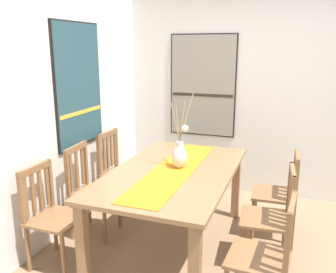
{
  "coord_description": "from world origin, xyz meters",
  "views": [
    {
      "loc": [
        -2.73,
        -0.36,
        1.87
      ],
      "look_at": [
        0.29,
        0.74,
        1.06
      ],
      "focal_mm": 38.17,
      "sensor_mm": 36.0,
      "label": 1
    }
  ],
  "objects_px": {
    "chair_5": "(280,192)",
    "chair_4": "(267,256)",
    "dining_table": "(173,181)",
    "chair_0": "(51,214)",
    "centerpiece_vase": "(180,154)",
    "chair_1": "(118,169)",
    "painting_on_side_wall": "(203,86)",
    "chair_2": "(90,189)",
    "chair_3": "(273,215)",
    "painting_on_back_wall": "(78,85)"
  },
  "relations": [
    {
      "from": "dining_table",
      "to": "chair_0",
      "type": "xyz_separation_m",
      "value": [
        -0.61,
        0.91,
        -0.21
      ]
    },
    {
      "from": "chair_2",
      "to": "chair_3",
      "type": "xyz_separation_m",
      "value": [
        0.04,
        -1.78,
        0.0
      ]
    },
    {
      "from": "dining_table",
      "to": "chair_2",
      "type": "distance_m",
      "value": 0.91
    },
    {
      "from": "dining_table",
      "to": "painting_on_side_wall",
      "type": "distance_m",
      "value": 1.78
    },
    {
      "from": "chair_3",
      "to": "chair_4",
      "type": "height_order",
      "value": "chair_3"
    },
    {
      "from": "chair_1",
      "to": "painting_on_side_wall",
      "type": "distance_m",
      "value": 1.54
    },
    {
      "from": "dining_table",
      "to": "chair_5",
      "type": "height_order",
      "value": "chair_5"
    },
    {
      "from": "chair_4",
      "to": "painting_on_side_wall",
      "type": "relative_size",
      "value": 0.68
    },
    {
      "from": "chair_3",
      "to": "centerpiece_vase",
      "type": "bearing_deg",
      "value": 86.11
    },
    {
      "from": "chair_0",
      "to": "centerpiece_vase",
      "type": "bearing_deg",
      "value": -54.03
    },
    {
      "from": "painting_on_back_wall",
      "to": "painting_on_side_wall",
      "type": "xyz_separation_m",
      "value": [
        1.35,
        -0.99,
        -0.1
      ]
    },
    {
      "from": "dining_table",
      "to": "chair_5",
      "type": "bearing_deg",
      "value": -57.18
    },
    {
      "from": "chair_0",
      "to": "painting_on_side_wall",
      "type": "relative_size",
      "value": 0.68
    },
    {
      "from": "chair_3",
      "to": "painting_on_side_wall",
      "type": "bearing_deg",
      "value": 33.35
    },
    {
      "from": "chair_1",
      "to": "chair_3",
      "type": "bearing_deg",
      "value": -108.18
    },
    {
      "from": "centerpiece_vase",
      "to": "painting_on_side_wall",
      "type": "bearing_deg",
      "value": 7.26
    },
    {
      "from": "dining_table",
      "to": "chair_3",
      "type": "distance_m",
      "value": 0.92
    },
    {
      "from": "chair_2",
      "to": "chair_5",
      "type": "xyz_separation_m",
      "value": [
        0.61,
        -1.8,
        -0.01
      ]
    },
    {
      "from": "centerpiece_vase",
      "to": "chair_2",
      "type": "height_order",
      "value": "centerpiece_vase"
    },
    {
      "from": "chair_3",
      "to": "painting_on_back_wall",
      "type": "distance_m",
      "value": 2.29
    },
    {
      "from": "chair_3",
      "to": "dining_table",
      "type": "bearing_deg",
      "value": 91.09
    },
    {
      "from": "chair_0",
      "to": "painting_on_back_wall",
      "type": "height_order",
      "value": "painting_on_back_wall"
    },
    {
      "from": "chair_2",
      "to": "chair_5",
      "type": "height_order",
      "value": "chair_2"
    },
    {
      "from": "chair_4",
      "to": "painting_on_side_wall",
      "type": "bearing_deg",
      "value": 25.42
    },
    {
      "from": "chair_5",
      "to": "chair_4",
      "type": "bearing_deg",
      "value": 179.06
    },
    {
      "from": "chair_1",
      "to": "chair_3",
      "type": "height_order",
      "value": "chair_1"
    },
    {
      "from": "dining_table",
      "to": "painting_on_back_wall",
      "type": "xyz_separation_m",
      "value": [
        0.28,
        1.15,
        0.8
      ]
    },
    {
      "from": "chair_1",
      "to": "painting_on_back_wall",
      "type": "bearing_deg",
      "value": 142.72
    },
    {
      "from": "chair_0",
      "to": "chair_1",
      "type": "bearing_deg",
      "value": -0.18
    },
    {
      "from": "chair_5",
      "to": "centerpiece_vase",
      "type": "bearing_deg",
      "value": 120.27
    },
    {
      "from": "chair_0",
      "to": "chair_4",
      "type": "xyz_separation_m",
      "value": [
        -0.01,
        -1.8,
        -0.0
      ]
    },
    {
      "from": "chair_3",
      "to": "chair_5",
      "type": "relative_size",
      "value": 1.04
    },
    {
      "from": "centerpiece_vase",
      "to": "painting_on_side_wall",
      "type": "xyz_separation_m",
      "value": [
        1.55,
        0.2,
        0.46
      ]
    },
    {
      "from": "centerpiece_vase",
      "to": "painting_on_back_wall",
      "type": "relative_size",
      "value": 0.54
    },
    {
      "from": "chair_2",
      "to": "chair_3",
      "type": "distance_m",
      "value": 1.78
    },
    {
      "from": "chair_3",
      "to": "painting_on_back_wall",
      "type": "xyz_separation_m",
      "value": [
        0.26,
        2.04,
        1.0
      ]
    },
    {
      "from": "chair_4",
      "to": "painting_on_back_wall",
      "type": "bearing_deg",
      "value": 66.49
    },
    {
      "from": "chair_1",
      "to": "chair_5",
      "type": "distance_m",
      "value": 1.82
    },
    {
      "from": "painting_on_back_wall",
      "to": "painting_on_side_wall",
      "type": "bearing_deg",
      "value": -36.21
    },
    {
      "from": "chair_0",
      "to": "chair_3",
      "type": "distance_m",
      "value": 1.9
    },
    {
      "from": "centerpiece_vase",
      "to": "chair_4",
      "type": "distance_m",
      "value": 1.19
    },
    {
      "from": "chair_4",
      "to": "chair_5",
      "type": "bearing_deg",
      "value": -0.94
    },
    {
      "from": "dining_table",
      "to": "chair_1",
      "type": "bearing_deg",
      "value": 56.06
    },
    {
      "from": "chair_5",
      "to": "painting_on_side_wall",
      "type": "xyz_separation_m",
      "value": [
        1.03,
        1.08,
        0.91
      ]
    },
    {
      "from": "chair_5",
      "to": "painting_on_side_wall",
      "type": "bearing_deg",
      "value": 46.36
    },
    {
      "from": "dining_table",
      "to": "centerpiece_vase",
      "type": "xyz_separation_m",
      "value": [
        0.08,
        -0.03,
        0.23
      ]
    },
    {
      "from": "chair_0",
      "to": "chair_3",
      "type": "xyz_separation_m",
      "value": [
        0.62,
        -1.8,
        0.01
      ]
    },
    {
      "from": "chair_2",
      "to": "centerpiece_vase",
      "type": "bearing_deg",
      "value": -83.98
    },
    {
      "from": "painting_on_back_wall",
      "to": "painting_on_side_wall",
      "type": "height_order",
      "value": "painting_on_back_wall"
    },
    {
      "from": "chair_1",
      "to": "chair_5",
      "type": "height_order",
      "value": "chair_1"
    }
  ]
}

